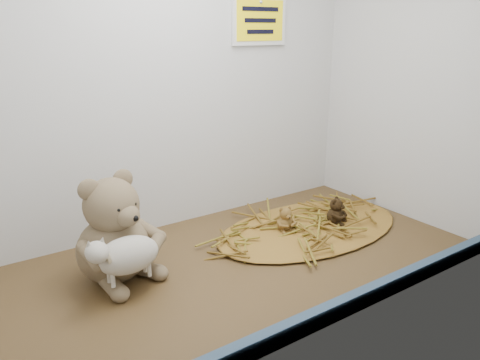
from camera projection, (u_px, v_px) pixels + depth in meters
alcove_shell at (205, 66)px, 102.43cm from camera, size 120.40×60.20×90.40cm
front_rail at (314, 320)px, 86.22cm from camera, size 119.28×2.20×3.60cm
straw_bed at (310, 227)px, 129.14cm from camera, size 57.53×33.40×1.11cm
main_teddy at (112, 228)px, 100.67cm from camera, size 24.82×25.52×24.11cm
toy_lamb at (128, 255)px, 94.81cm from camera, size 16.91×10.32×10.93cm
mini_teddy_tan at (285, 218)px, 125.50cm from camera, size 6.30×6.55×6.71cm
mini_teddy_brown at (335, 209)px, 130.24cm from camera, size 8.45×8.56×7.45cm
wall_sign at (259, 20)px, 131.47cm from camera, size 16.00×1.20×11.00cm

